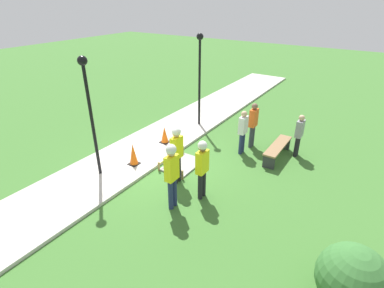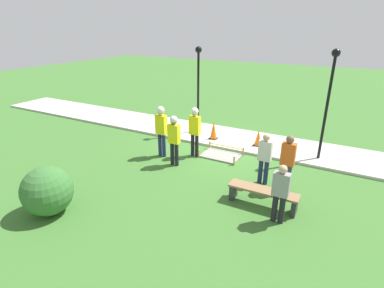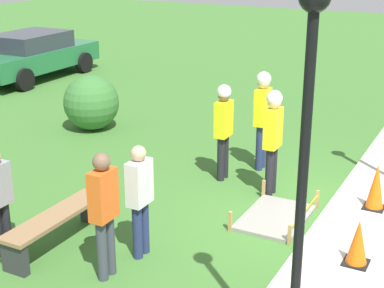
% 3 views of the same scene
% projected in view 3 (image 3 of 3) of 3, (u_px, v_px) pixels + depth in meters
% --- Properties ---
extents(ground_plane, '(60.00, 60.00, 0.00)m').
position_uv_depth(ground_plane, '(320.00, 219.00, 9.58)').
color(ground_plane, '#3D702D').
extents(wet_concrete_patch, '(1.48, 1.02, 0.33)m').
position_uv_depth(wet_concrete_patch, '(275.00, 217.00, 9.57)').
color(wet_concrete_patch, gray).
rests_on(wet_concrete_patch, ground_plane).
extents(traffic_cone_near_patch, '(0.34, 0.34, 0.66)m').
position_uv_depth(traffic_cone_near_patch, '(358.00, 242.00, 7.97)').
color(traffic_cone_near_patch, black).
rests_on(traffic_cone_near_patch, sidewalk).
extents(traffic_cone_far_patch, '(0.34, 0.34, 0.77)m').
position_uv_depth(traffic_cone_far_patch, '(376.00, 187.00, 9.62)').
color(traffic_cone_far_patch, black).
rests_on(traffic_cone_far_patch, sidewalk).
extents(park_bench, '(1.92, 0.44, 0.52)m').
position_uv_depth(park_bench, '(56.00, 223.00, 8.63)').
color(park_bench, '#2D2D33').
rests_on(park_bench, ground_plane).
extents(worker_supervisor, '(0.40, 0.28, 1.96)m').
position_uv_depth(worker_supervisor, '(262.00, 110.00, 11.32)').
color(worker_supervisor, navy).
rests_on(worker_supervisor, ground_plane).
extents(worker_assistant, '(0.40, 0.28, 1.91)m').
position_uv_depth(worker_assistant, '(273.00, 132.00, 10.16)').
color(worker_assistant, black).
rests_on(worker_assistant, ground_plane).
extents(worker_trainee, '(0.40, 0.26, 1.83)m').
position_uv_depth(worker_trainee, '(223.00, 123.00, 10.86)').
color(worker_trainee, black).
rests_on(worker_trainee, ground_plane).
extents(bystander_in_orange_shirt, '(0.40, 0.23, 1.77)m').
position_uv_depth(bystander_in_orange_shirt, '(104.00, 208.00, 7.63)').
color(bystander_in_orange_shirt, '#383D47').
rests_on(bystander_in_orange_shirt, ground_plane).
extents(bystander_in_gray_shirt, '(0.40, 0.22, 1.67)m').
position_uv_depth(bystander_in_gray_shirt, '(140.00, 195.00, 8.19)').
color(bystander_in_gray_shirt, navy).
rests_on(bystander_in_gray_shirt, ground_plane).
extents(lamppost_far, '(0.28, 0.28, 3.89)m').
position_uv_depth(lamppost_far, '(306.00, 132.00, 5.34)').
color(lamppost_far, black).
rests_on(lamppost_far, sidewalk).
extents(parked_car_green, '(4.76, 2.22, 1.49)m').
position_uv_depth(parked_car_green, '(32.00, 54.00, 19.17)').
color(parked_car_green, '#236B3D').
rests_on(parked_car_green, ground_plane).
extents(shrub_rounded_near, '(1.32, 1.32, 1.32)m').
position_uv_depth(shrub_rounded_near, '(91.00, 102.00, 13.96)').
color(shrub_rounded_near, '#387033').
rests_on(shrub_rounded_near, ground_plane).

